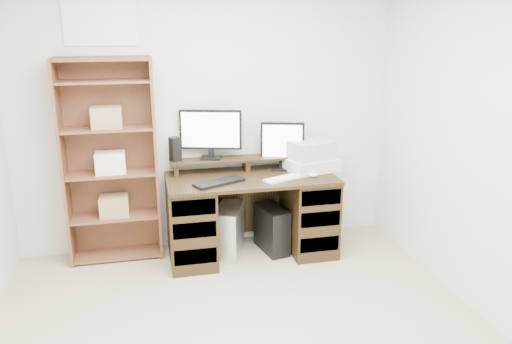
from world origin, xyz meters
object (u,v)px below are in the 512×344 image
object	(u,v)px
desk	(251,214)
tower_black	(272,229)
printer	(311,164)
monitor_wide	(211,132)
tower_silver	(229,230)
bookshelf	(111,160)
monitor_small	(282,144)

from	to	relation	value
desk	tower_black	world-z (taller)	desk
printer	tower_black	world-z (taller)	printer
monitor_wide	tower_silver	xyz separation A→B (m)	(0.12, -0.22, -0.89)
tower_silver	tower_black	xyz separation A→B (m)	(0.40, -0.02, -0.02)
tower_silver	bookshelf	bearing A→B (deg)	-169.55
monitor_small	tower_silver	distance (m)	0.94
monitor_small	tower_silver	size ratio (longest dim) A/B	0.96
monitor_small	desk	bearing A→B (deg)	-138.31
desk	monitor_small	size ratio (longest dim) A/B	3.39
tower_black	desk	bearing A→B (deg)	172.90
printer	bookshelf	world-z (taller)	bookshelf
desk	printer	size ratio (longest dim) A/B	3.35
bookshelf	tower_silver	bearing A→B (deg)	-10.19
tower_black	monitor_small	bearing A→B (deg)	37.17
monitor_wide	printer	distance (m)	0.98
desk	tower_black	distance (m)	0.27
desk	printer	xyz separation A→B (m)	(0.59, 0.06, 0.42)
monitor_small	bookshelf	distance (m)	1.55
monitor_wide	printer	xyz separation A→B (m)	(0.91, -0.19, -0.31)
desk	bookshelf	xyz separation A→B (m)	(-1.21, 0.21, 0.53)
monitor_wide	desk	bearing A→B (deg)	-22.16
monitor_wide	tower_black	size ratio (longest dim) A/B	1.21
tower_black	bookshelf	size ratio (longest dim) A/B	0.25
monitor_wide	monitor_small	bearing A→B (deg)	8.80
monitor_small	tower_silver	world-z (taller)	monitor_small
monitor_wide	monitor_small	size ratio (longest dim) A/B	1.25
desk	monitor_small	xyz separation A→B (m)	(0.34, 0.17, 0.60)
desk	monitor_wide	world-z (taller)	monitor_wide
desk	monitor_small	bearing A→B (deg)	26.35
monitor_small	tower_black	xyz separation A→B (m)	(-0.13, -0.15, -0.78)
tower_silver	bookshelf	size ratio (longest dim) A/B	0.26
tower_silver	tower_black	size ratio (longest dim) A/B	1.01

